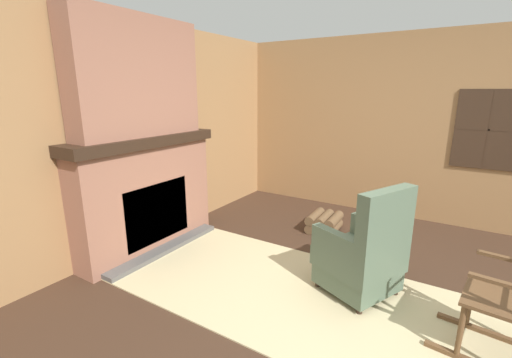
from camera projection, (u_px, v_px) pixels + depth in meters
The scene contains 11 objects.
ground_plane at pixel (362, 318), 2.74m from camera, with size 14.00×14.00×0.00m, color #3D281C.
wood_panel_wall_left at pixel (130, 138), 3.78m from camera, with size 0.06×5.84×2.53m.
wood_panel_wall_back at pixel (425, 129), 4.58m from camera, with size 5.84×0.09×2.53m.
fireplace_hearth at pixel (148, 194), 3.83m from camera, with size 0.54×1.79×1.30m.
chimney_breast at pixel (137, 77), 3.52m from camera, with size 0.29×1.49×1.21m.
area_rug at pixel (293, 293), 3.07m from camera, with size 3.51×1.56×0.01m.
armchair at pixel (363, 256), 2.98m from camera, with size 0.79×0.79×1.02m.
rocking_chair at pixel (512, 306), 2.23m from camera, with size 0.85×0.53×1.15m.
firewood_stack at pixel (324, 222), 4.42m from camera, with size 0.40×0.46×0.23m.
oil_lamp_vase at pixel (108, 131), 3.36m from camera, with size 0.11×0.11×0.25m.
storage_case at pixel (149, 129), 3.78m from camera, with size 0.14×0.23×0.12m.
Camera 1 is at (0.54, -2.46, 1.77)m, focal length 24.00 mm.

